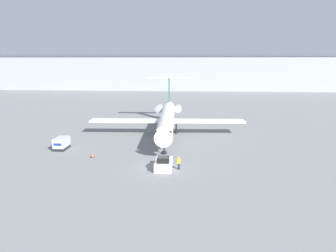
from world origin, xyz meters
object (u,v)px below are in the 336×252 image
Objects in this scene: luggage_cart at (62,143)px; traffic_cone_left at (92,155)px; worker_near_tug at (179,163)px; pushback_tug at (164,164)px; airplane_main at (167,118)px.

traffic_cone_left is (6.39, -4.17, -0.67)m from luggage_cart.
worker_near_tug is at bearing -24.05° from luggage_cart.
worker_near_tug is at bearing -3.74° from pushback_tug.
airplane_main is 21.37m from worker_near_tug.
pushback_tug reaches higher than worker_near_tug.
worker_near_tug is at bearing -19.09° from traffic_cone_left.
airplane_main is 18.87× the size of worker_near_tug.
luggage_cart is 1.86× the size of worker_near_tug.
luggage_cart is at bearing -143.18° from airplane_main.
worker_near_tug is 13.95m from traffic_cone_left.
pushback_tug is 1.27× the size of luggage_cart.
pushback_tug is 19.54m from luggage_cart.
airplane_main reaches higher than worker_near_tug.
luggage_cart is (-17.54, 8.60, 0.26)m from pushback_tug.
pushback_tug is 2.04m from worker_near_tug.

